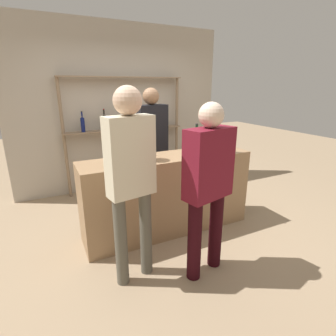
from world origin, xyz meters
TOP-DOWN VIEW (x-y plane):
  - ground_plane at (0.00, 0.00)m, footprint 16.00×16.00m
  - bar_counter at (0.00, 0.00)m, footprint 2.12×0.52m
  - back_wall at (0.00, 1.86)m, footprint 3.72×0.12m
  - back_shelf at (0.02, 1.68)m, footprint 2.08×0.18m
  - counter_bottle_0 at (0.74, -0.15)m, footprint 0.09×0.09m
  - counter_bottle_1 at (-0.70, -0.15)m, footprint 0.08×0.08m
  - counter_bottle_2 at (-0.49, 0.00)m, footprint 0.09×0.09m
  - counter_bottle_3 at (0.42, 0.04)m, footprint 0.08×0.08m
  - wine_glass at (-0.28, 0.14)m, footprint 0.09×0.09m
  - ice_bucket at (-0.29, -0.05)m, footprint 0.20×0.20m
  - customer_left at (-0.69, -0.66)m, footprint 0.44×0.25m
  - customer_center at (-0.03, -0.88)m, footprint 0.51×0.32m
  - server_behind_counter at (0.11, 0.77)m, footprint 0.49×0.28m

SIDE VIEW (x-z plane):
  - ground_plane at x=0.00m, z-range 0.00..0.00m
  - bar_counter at x=0.00m, z-range 0.00..0.99m
  - customer_center at x=-0.03m, z-range 0.14..1.81m
  - server_behind_counter at x=0.11m, z-range 0.16..1.93m
  - customer_left at x=-0.69m, z-range 0.18..1.99m
  - ice_bucket at x=-0.29m, z-range 0.99..1.22m
  - counter_bottle_0 at x=0.74m, z-range 0.95..1.29m
  - counter_bottle_2 at x=-0.49m, z-range 0.95..1.29m
  - wine_glass at x=-0.28m, z-range 1.03..1.21m
  - counter_bottle_3 at x=0.42m, z-range 0.95..1.31m
  - counter_bottle_1 at x=-0.70m, z-range 0.95..1.32m
  - back_shelf at x=0.02m, z-range 0.30..2.25m
  - back_wall at x=0.00m, z-range 0.00..2.80m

